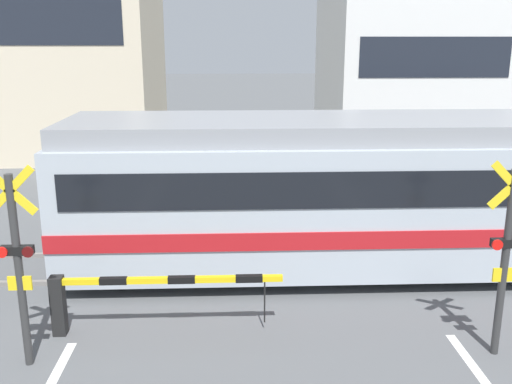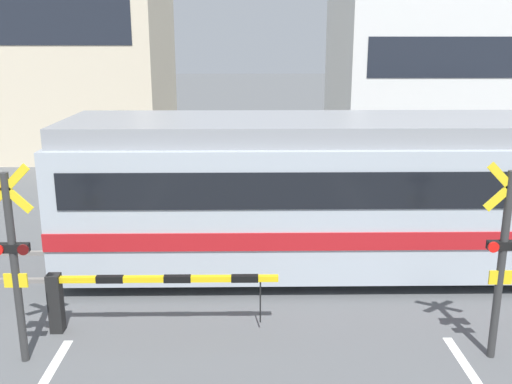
{
  "view_description": "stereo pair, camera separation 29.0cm",
  "coord_description": "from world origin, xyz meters",
  "px_view_note": "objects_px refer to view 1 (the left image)",
  "views": [
    {
      "loc": [
        -0.45,
        1.17,
        4.42
      ],
      "look_at": [
        0.0,
        11.7,
        1.6
      ],
      "focal_mm": 40.0,
      "sensor_mm": 36.0,
      "label": 1
    },
    {
      "loc": [
        -0.16,
        1.16,
        4.42
      ],
      "look_at": [
        0.0,
        11.7,
        1.6
      ],
      "focal_mm": 40.0,
      "sensor_mm": 36.0,
      "label": 2
    }
  ],
  "objects_px": {
    "crossing_barrier_far": "(341,197)",
    "crossing_signal_left": "(18,259)",
    "crossing_barrier_near": "(119,292)",
    "crossing_signal_right": "(506,252)",
    "pedestrian": "(280,164)",
    "commuter_train": "(448,187)"
  },
  "relations": [
    {
      "from": "crossing_barrier_near",
      "to": "crossing_barrier_far",
      "type": "distance_m",
      "value": 6.85
    },
    {
      "from": "crossing_barrier_far",
      "to": "crossing_signal_right",
      "type": "bearing_deg",
      "value": -79.44
    },
    {
      "from": "commuter_train",
      "to": "crossing_barrier_near",
      "type": "distance_m",
      "value": 6.61
    },
    {
      "from": "commuter_train",
      "to": "crossing_barrier_near",
      "type": "relative_size",
      "value": 4.22
    },
    {
      "from": "crossing_signal_right",
      "to": "pedestrian",
      "type": "height_order",
      "value": "crossing_signal_right"
    },
    {
      "from": "commuter_train",
      "to": "pedestrian",
      "type": "xyz_separation_m",
      "value": [
        -2.86,
        5.56,
        -0.7
      ]
    },
    {
      "from": "commuter_train",
      "to": "crossing_signal_right",
      "type": "bearing_deg",
      "value": -97.79
    },
    {
      "from": "commuter_train",
      "to": "crossing_signal_right",
      "type": "xyz_separation_m",
      "value": [
        -0.47,
        -3.43,
        -0.03
      ]
    },
    {
      "from": "crossing_barrier_near",
      "to": "crossing_signal_left",
      "type": "height_order",
      "value": "crossing_signal_left"
    },
    {
      "from": "commuter_train",
      "to": "crossing_signal_right",
      "type": "height_order",
      "value": "commuter_train"
    },
    {
      "from": "crossing_signal_left",
      "to": "commuter_train",
      "type": "bearing_deg",
      "value": 25.62
    },
    {
      "from": "crossing_barrier_far",
      "to": "pedestrian",
      "type": "xyz_separation_m",
      "value": [
        -1.25,
        2.91,
        0.23
      ]
    },
    {
      "from": "crossing_barrier_near",
      "to": "crossing_signal_right",
      "type": "xyz_separation_m",
      "value": [
        5.54,
        -0.83,
        0.89
      ]
    },
    {
      "from": "crossing_barrier_near",
      "to": "crossing_signal_right",
      "type": "height_order",
      "value": "crossing_signal_right"
    },
    {
      "from": "commuter_train",
      "to": "pedestrian",
      "type": "bearing_deg",
      "value": 117.18
    },
    {
      "from": "pedestrian",
      "to": "crossing_signal_left",
      "type": "bearing_deg",
      "value": -115.51
    },
    {
      "from": "crossing_signal_left",
      "to": "pedestrian",
      "type": "xyz_separation_m",
      "value": [
        4.29,
        8.99,
        -0.67
      ]
    },
    {
      "from": "crossing_barrier_near",
      "to": "crossing_signal_left",
      "type": "relative_size",
      "value": 1.24
    },
    {
      "from": "commuter_train",
      "to": "crossing_barrier_near",
      "type": "height_order",
      "value": "commuter_train"
    },
    {
      "from": "crossing_barrier_far",
      "to": "crossing_signal_left",
      "type": "distance_m",
      "value": 8.28
    },
    {
      "from": "crossing_signal_right",
      "to": "pedestrian",
      "type": "xyz_separation_m",
      "value": [
        -2.39,
        8.99,
        -0.67
      ]
    },
    {
      "from": "commuter_train",
      "to": "crossing_barrier_far",
      "type": "height_order",
      "value": "commuter_train"
    }
  ]
}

